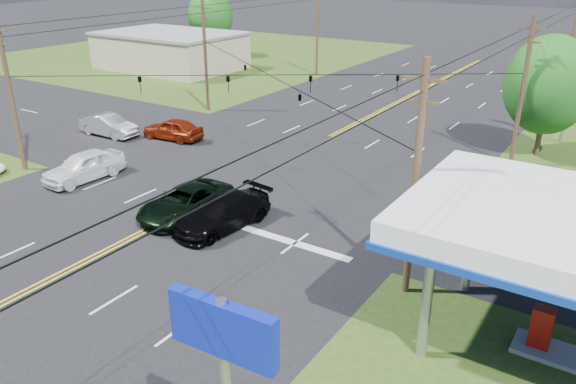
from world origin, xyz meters
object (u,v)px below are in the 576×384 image
Objects in this scene: pole_se at (416,180)px; pole_left_far at (317,29)px; sedan_silver at (109,125)px; pole_nw at (205,54)px; tree_right_a at (548,85)px; polesign_se at (225,376)px; retail_nw at (170,52)px; pole_sw at (11,94)px; tree_far_l at (210,16)px; suv_black at (223,213)px; pole_right_far at (571,48)px; pole_ne at (522,91)px; pickup_dkgreen at (186,202)px; pickup_white at (84,166)px.

pole_left_far reaches higher than pole_se.
pole_nw is at bearing -9.57° from sedan_silver.
tree_right_a is 1.11× the size of polesign_se.
pole_sw reaches higher than retail_nw.
retail_nw is at bearing 118.74° from pole_sw.
pole_nw is 29.83m from tree_far_l.
pole_nw is 27.17m from tree_right_a.
polesign_se is (11.38, -13.50, 4.92)m from suv_black.
retail_nw is at bearing 135.25° from polesign_se.
pole_right_far reaches higher than polesign_se.
tree_far_l is 1.57× the size of suv_black.
pole_left_far is 57.01m from polesign_se.
retail_nw is 1.60× the size of pole_right_far.
pole_ne is 0.95× the size of pole_right_far.
pickup_dkgreen is (-12.50, 0.50, -4.13)m from pole_se.
sedan_silver is (-14.79, 7.50, 0.01)m from pickup_dkgreen.
pole_se is at bearing -90.00° from pole_right_far.
pole_sw is 45.19m from tree_far_l.
pickup_dkgreen is (13.50, -36.50, -4.38)m from pole_left_far.
pickup_dkgreen is 1.17× the size of sedan_silver.
pickup_white is 0.70× the size of polesign_se.
pole_se is at bearing 1.00° from pickup_white.
pole_sw is at bearing -90.00° from pole_nw.
pole_nw is 32.20m from pole_right_far.
pole_ne is 3.16m from tree_right_a.
pole_sw is 1.29× the size of polesign_se.
tree_right_a reaches higher than sedan_silver.
pole_sw reaches higher than suv_black.
pole_left_far is at bearing 149.35° from tree_right_a.
pickup_dkgreen is (32.50, -40.50, -4.41)m from tree_far_l.
pole_ne is at bearing -27.07° from tree_far_l.
pole_nw reaches higher than tree_right_a.
pole_right_far is 16.03m from tree_right_a.
sedan_silver is at bearing 164.36° from suv_black.
pickup_dkgreen is at bearing -108.90° from pole_right_far.
pole_sw is 0.95× the size of pole_left_far.
pickup_white reaches higher than pickup_dkgreen.
pickup_dkgreen is (13.50, 0.50, -4.13)m from pole_sw.
pole_right_far is at bearing -5.08° from tree_far_l.
pole_nw is at bearing -50.44° from tree_far_l.
pole_right_far is at bearing 90.00° from pole_se.
pole_se is (26.00, 0.00, 0.00)m from pole_sw.
pole_left_far is 31.39m from tree_right_a.
pickup_white is (-21.29, -36.00, -4.29)m from pole_right_far.
retail_nw is 18.30m from pole_left_far.
pole_nw reaches higher than sedan_silver.
tree_right_a is 1.44× the size of pickup_dkgreen.
pole_nw is at bearing 145.30° from pole_se.
sedan_silver is (-1.29, -10.00, -4.12)m from pole_nw.
sedan_silver is at bearing -97.33° from pole_nw.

